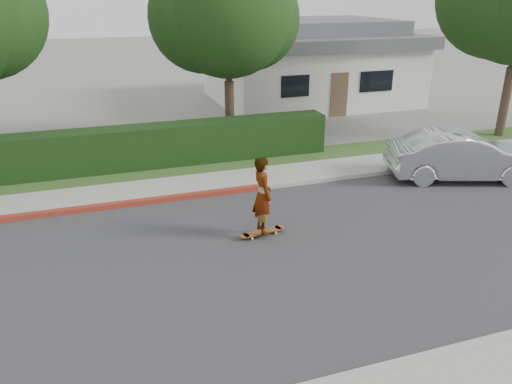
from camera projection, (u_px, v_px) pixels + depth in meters
ground at (274, 257)px, 11.56m from camera, size 120.00×120.00×0.00m
road at (274, 257)px, 11.56m from camera, size 60.00×8.00×0.01m
curb_near at (364, 375)px, 7.93m from camera, size 60.00×0.20×0.15m
curb_far at (227, 191)px, 15.13m from camera, size 60.00×0.20×0.15m
curb_red_section at (51, 213)px, 13.66m from camera, size 12.00×0.21×0.15m
sidewalk_far at (219, 182)px, 15.93m from camera, size 60.00×1.60×0.12m
planting_strip at (208, 167)px, 17.33m from camera, size 60.00×1.60×0.10m
hedge at (115, 151)px, 16.71m from camera, size 15.00×1.00×1.50m
tree_center at (226, 15)px, 18.21m from camera, size 5.66×4.84×7.44m
house at (309, 62)px, 27.17m from camera, size 10.60×8.60×4.30m
skateboard at (262, 232)px, 12.54m from camera, size 1.28×0.45×0.12m
skateboarder at (263, 195)px, 12.16m from camera, size 0.49×0.73×1.96m
car_silver at (462, 156)px, 16.08m from camera, size 4.98×3.05×1.55m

